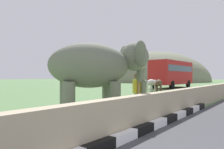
% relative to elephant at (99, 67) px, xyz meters
% --- Properties ---
extents(barrier_parapet, '(28.00, 0.36, 1.00)m').
position_rel_elephant_xyz_m(barrier_parapet, '(-1.17, -2.31, -1.40)').
color(barrier_parapet, tan).
rests_on(barrier_parapet, ground_plane).
extents(elephant, '(3.95, 3.57, 2.91)m').
position_rel_elephant_xyz_m(elephant, '(0.00, 0.00, 0.00)').
color(elephant, slate).
rests_on(elephant, ground_plane).
extents(person_handler, '(0.51, 0.54, 1.66)m').
position_rel_elephant_xyz_m(person_handler, '(1.55, -0.75, -0.97)').
color(person_handler, navy).
rests_on(person_handler, ground_plane).
extents(bus_red, '(8.78, 2.76, 3.50)m').
position_rel_elephant_xyz_m(bus_red, '(21.36, 5.53, 0.18)').
color(bus_red, '#B21E1E').
rests_on(bus_red, ground_plane).
extents(cow_near, '(1.91, 1.07, 1.23)m').
position_rel_elephant_xyz_m(cow_near, '(13.16, 3.62, -1.03)').
color(cow_near, '#473323').
rests_on(cow_near, ground_plane).
extents(cow_mid, '(1.88, 0.60, 1.23)m').
position_rel_elephant_xyz_m(cow_mid, '(13.84, 4.75, -1.03)').
color(cow_mid, beige).
rests_on(cow_mid, ground_plane).
extents(hill_east, '(35.90, 28.72, 17.13)m').
position_rel_elephant_xyz_m(hill_east, '(51.83, 22.09, -1.90)').
color(hill_east, slate).
rests_on(hill_east, ground_plane).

